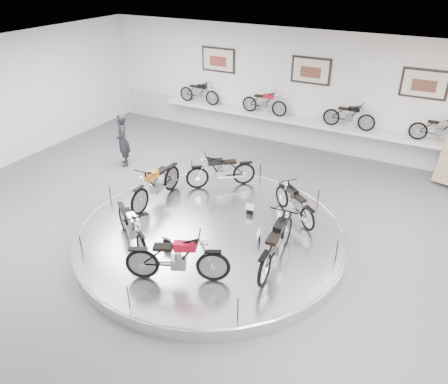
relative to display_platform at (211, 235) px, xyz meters
The scene contains 21 objects.
floor 0.34m from the display_platform, 90.00° to the right, with size 16.00×16.00×0.00m, color #515153.
ceiling 3.86m from the display_platform, 90.00° to the right, with size 16.00×16.00×0.00m, color white.
wall_back 6.95m from the display_platform, 90.00° to the left, with size 16.00×16.00×0.00m, color silver.
dado_band 6.69m from the display_platform, 90.00° to the left, with size 15.68×0.04×1.10m, color #BCBCBA.
display_platform is the anchor object (origin of this frame).
platform_rim 0.12m from the display_platform, ahead, with size 6.40×6.40×0.10m, color #B2B2BA.
shelf 6.46m from the display_platform, 90.00° to the left, with size 11.00×0.55×0.10m, color silver.
poster_left 7.94m from the display_platform, 117.72° to the left, with size 1.35×0.06×0.88m, color beige.
poster_center 7.13m from the display_platform, 90.00° to the left, with size 1.35×0.06×0.88m, color beige.
poster_right 7.94m from the display_platform, 62.28° to the left, with size 1.35×0.06×0.88m, color beige.
shelf_bike_a 7.76m from the display_platform, 123.27° to the left, with size 1.22×0.42×0.73m, color black, non-canonical shape.
shelf_bike_b 6.69m from the display_platform, 103.19° to the left, with size 1.22×0.42×0.73m, color maroon, non-canonical shape.
shelf_bike_c 6.69m from the display_platform, 76.81° to the left, with size 1.22×0.42×0.73m, color black, non-canonical shape.
shelf_bike_d 7.76m from the display_platform, 56.73° to the left, with size 1.22×0.42×0.73m, color #A6A7AB, non-canonical shape.
bike_a 2.20m from the display_platform, 44.17° to the left, with size 1.49×0.53×0.88m, color black, non-canonical shape.
bike_b 2.35m from the display_platform, 112.80° to the left, with size 1.68×0.59×0.99m, color black, non-canonical shape.
bike_c 2.13m from the display_platform, 164.91° to the left, with size 1.81×0.64×1.07m, color orange, non-canonical shape.
bike_d 1.94m from the display_platform, 131.76° to the right, with size 1.69×0.59×0.99m, color #A6A7AB, non-canonical shape.
bike_e 2.00m from the display_platform, 80.45° to the right, with size 1.79×0.63×1.05m, color maroon, non-canonical shape.
bike_f 2.01m from the display_platform, 13.55° to the right, with size 1.83×0.64×1.07m, color black, non-canonical shape.
visitor 5.27m from the display_platform, 152.62° to the left, with size 0.63×0.41×1.72m, color black.
Camera 1 is at (4.42, -7.19, 6.09)m, focal length 35.00 mm.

